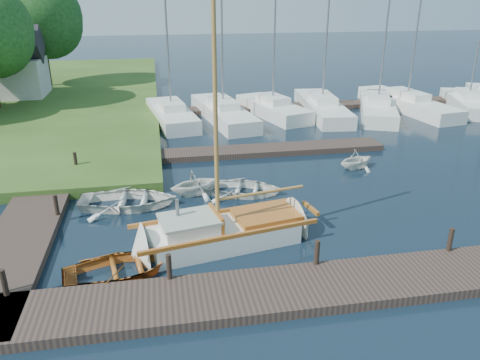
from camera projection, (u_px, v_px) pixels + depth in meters
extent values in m
plane|color=black|center=(240.00, 207.00, 18.90)|extent=(160.00, 160.00, 0.00)
cube|color=#312620|center=(277.00, 292.00, 13.38)|extent=(18.00, 2.20, 0.30)
cube|color=#312620|center=(42.00, 198.00, 19.36)|extent=(2.20, 18.00, 0.30)
cube|color=#312620|center=(255.00, 151.00, 25.10)|extent=(14.00, 1.60, 0.30)
cube|color=#312620|center=(333.00, 105.00, 35.07)|extent=(30.00, 1.60, 0.30)
cylinder|color=black|center=(4.00, 282.00, 12.85)|extent=(0.16, 0.16, 0.80)
cylinder|color=black|center=(169.00, 267.00, 13.59)|extent=(0.16, 0.16, 0.80)
cylinder|color=black|center=(317.00, 252.00, 14.33)|extent=(0.16, 0.16, 0.80)
cylinder|color=black|center=(450.00, 239.00, 15.07)|extent=(0.16, 0.16, 0.80)
cylinder|color=black|center=(56.00, 205.00, 17.49)|extent=(0.16, 0.16, 0.80)
cylinder|color=black|center=(75.00, 160.00, 22.05)|extent=(0.16, 0.16, 0.80)
cube|color=white|center=(224.00, 237.00, 16.18)|extent=(5.29, 2.92, 0.90)
cone|color=white|center=(302.00, 222.00, 17.20)|extent=(1.65, 2.17, 1.96)
cone|color=white|center=(138.00, 253.00, 15.19)|extent=(1.36, 2.12, 1.96)
cube|color=#9C5F13|center=(215.00, 212.00, 16.80)|extent=(6.11, 1.30, 0.14)
cube|color=#9C5F13|center=(233.00, 236.00, 15.18)|extent=(6.11, 1.30, 0.14)
cube|color=#9C5F13|center=(311.00, 208.00, 17.13)|extent=(0.33, 1.10, 0.14)
cube|color=white|center=(189.00, 226.00, 15.53)|extent=(2.03, 1.72, 0.44)
cube|color=#A3B39D|center=(189.00, 219.00, 15.43)|extent=(2.15, 1.84, 0.08)
cube|color=#9C5F13|center=(216.00, 219.00, 15.81)|extent=(0.39, 1.40, 0.60)
cylinder|color=slate|center=(177.00, 208.00, 15.47)|extent=(0.12, 0.12, 0.60)
cube|color=#9C5F13|center=(266.00, 215.00, 16.51)|extent=(2.45, 1.89, 0.20)
cylinder|color=#A97C34|center=(215.00, 105.00, 14.36)|extent=(0.14, 0.14, 8.40)
cylinder|color=#A97C34|center=(261.00, 193.00, 16.10)|extent=(3.16, 0.71, 0.10)
imported|color=#9C5F13|center=(121.00, 265.00, 14.32)|extent=(3.82, 3.05, 0.71)
imported|color=white|center=(128.00, 198.00, 18.81)|extent=(4.16, 3.16, 0.81)
imported|color=white|center=(195.00, 181.00, 19.92)|extent=(2.80, 2.61, 1.20)
imported|color=white|center=(243.00, 186.00, 20.04)|extent=(3.94, 3.32, 0.70)
imported|color=white|center=(357.00, 158.00, 22.90)|extent=(2.50, 2.33, 1.07)
cube|color=white|center=(172.00, 115.00, 31.04)|extent=(3.36, 7.81, 0.90)
cube|color=white|center=(171.00, 105.00, 30.77)|extent=(1.80, 2.83, 0.50)
cylinder|color=slate|center=(166.00, 26.00, 28.92)|extent=(0.12, 0.12, 10.33)
cube|color=white|center=(223.00, 113.00, 31.58)|extent=(3.62, 9.20, 0.90)
cube|color=white|center=(223.00, 103.00, 31.32)|extent=(1.89, 3.32, 0.50)
cylinder|color=slate|center=(222.00, 31.00, 29.58)|extent=(0.12, 0.12, 9.70)
cube|color=white|center=(273.00, 109.00, 32.60)|extent=(4.12, 7.45, 0.90)
cube|color=white|center=(273.00, 99.00, 32.34)|extent=(2.05, 2.78, 0.50)
cylinder|color=slate|center=(275.00, 29.00, 30.60)|extent=(0.12, 0.12, 9.73)
cube|color=white|center=(322.00, 108.00, 33.02)|extent=(3.03, 9.21, 0.90)
cube|color=white|center=(323.00, 98.00, 32.76)|extent=(1.69, 3.28, 0.50)
cylinder|color=slate|center=(327.00, 29.00, 31.01)|extent=(0.12, 0.12, 9.75)
cube|color=white|center=(377.00, 108.00, 32.95)|extent=(5.36, 8.86, 0.90)
cube|color=white|center=(379.00, 98.00, 32.69)|extent=(2.46, 3.34, 0.50)
cylinder|color=slate|center=(387.00, 20.00, 30.74)|extent=(0.12, 0.12, 10.85)
cube|color=white|center=(407.00, 104.00, 34.14)|extent=(3.62, 9.78, 0.90)
cube|color=white|center=(408.00, 94.00, 33.88)|extent=(1.89, 3.52, 0.50)
cylinder|color=slate|center=(418.00, 25.00, 32.08)|extent=(0.12, 0.12, 10.04)
cube|color=white|center=(468.00, 103.00, 34.20)|extent=(4.36, 7.57, 0.90)
cube|color=white|center=(470.00, 94.00, 33.94)|extent=(2.12, 2.85, 0.50)
cylinder|color=slate|center=(480.00, 37.00, 32.43)|extent=(0.12, 0.12, 8.50)
cube|color=beige|center=(10.00, 78.00, 35.94)|extent=(5.00, 4.00, 2.80)
cube|color=#2C2B30|center=(4.00, 45.00, 35.02)|extent=(5.25, 2.88, 2.88)
cylinder|color=#332114|center=(47.00, 64.00, 39.75)|extent=(0.36, 0.36, 3.67)
sphere|color=#153B13|center=(40.00, 17.00, 38.32)|extent=(6.73, 6.73, 6.73)
sphere|color=#153B13|center=(47.00, 24.00, 38.33)|extent=(5.71, 5.71, 5.71)
sphere|color=#153B13|center=(35.00, 7.00, 38.35)|extent=(6.12, 6.12, 6.12)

